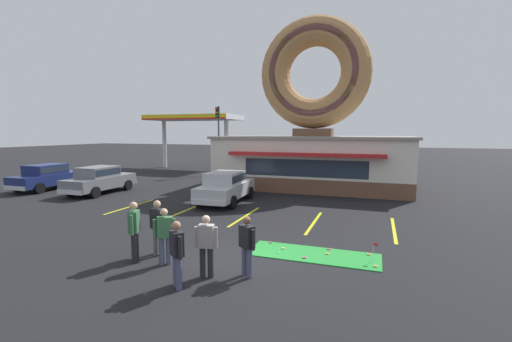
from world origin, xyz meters
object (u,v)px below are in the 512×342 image
at_px(car_grey, 99,179).
at_px(pedestrian_beanie_man, 134,228).
at_px(traffic_light_pole, 218,131).
at_px(car_silver, 226,186).
at_px(pedestrian_hooded_kid, 177,251).
at_px(putting_flag_pin, 375,247).
at_px(trash_bin, 218,182).
at_px(golf_ball, 278,253).
at_px(pedestrian_clipboard_woman, 158,225).
at_px(car_navy, 48,176).
at_px(pedestrian_leather_jacket_man, 247,244).
at_px(pedestrian_crossing_woman, 165,234).
at_px(pedestrian_blue_sweater_man, 206,243).

distance_m(car_grey, pedestrian_beanie_man, 12.33).
bearing_deg(traffic_light_pole, car_silver, -62.57).
height_order(pedestrian_hooded_kid, pedestrian_beanie_man, pedestrian_beanie_man).
height_order(putting_flag_pin, trash_bin, trash_bin).
relative_size(car_grey, traffic_light_pole, 0.79).
distance_m(golf_ball, pedestrian_hooded_kid, 3.43).
relative_size(car_silver, pedestrian_hooded_kid, 2.90).
height_order(pedestrian_clipboard_woman, pedestrian_beanie_man, pedestrian_beanie_man).
bearing_deg(traffic_light_pole, trash_bin, -64.44).
height_order(putting_flag_pin, car_navy, car_navy).
xyz_separation_m(car_navy, pedestrian_leather_jacket_man, (16.68, -8.10, -0.02)).
distance_m(car_silver, pedestrian_leather_jacket_man, 9.24).
height_order(pedestrian_clipboard_woman, trash_bin, pedestrian_clipboard_woman).
xyz_separation_m(golf_ball, pedestrian_leather_jacket_man, (-0.31, -1.78, 0.80)).
bearing_deg(golf_ball, car_silver, 125.93).
bearing_deg(traffic_light_pole, pedestrian_clipboard_woman, -69.62).
bearing_deg(pedestrian_hooded_kid, traffic_light_pole, 113.16).
distance_m(car_navy, pedestrian_beanie_man, 15.66).
height_order(golf_ball, pedestrian_crossing_woman, pedestrian_crossing_woman).
bearing_deg(car_silver, car_navy, -179.72).
bearing_deg(pedestrian_leather_jacket_man, trash_bin, 118.90).
distance_m(golf_ball, pedestrian_beanie_man, 4.20).
bearing_deg(traffic_light_pole, car_navy, -123.33).
bearing_deg(traffic_light_pole, putting_flag_pin, -52.40).
distance_m(pedestrian_beanie_man, trash_bin, 11.92).
xyz_separation_m(car_grey, car_silver, (8.21, 0.04, 0.00)).
distance_m(car_silver, pedestrian_blue_sweater_man, 9.20).
distance_m(golf_ball, pedestrian_leather_jacket_man, 1.97).
relative_size(golf_ball, trash_bin, 0.04).
relative_size(car_grey, pedestrian_hooded_kid, 2.87).
bearing_deg(pedestrian_hooded_kid, pedestrian_crossing_woman, 134.56).
relative_size(putting_flag_pin, trash_bin, 0.56).
xyz_separation_m(car_navy, pedestrian_crossing_woman, (14.27, -8.12, -0.01)).
bearing_deg(car_grey, trash_bin, 28.11).
distance_m(putting_flag_pin, pedestrian_leather_jacket_man, 3.67).
height_order(car_grey, pedestrian_leather_jacket_man, car_grey).
relative_size(putting_flag_pin, pedestrian_crossing_woman, 0.35).
bearing_deg(car_grey, pedestrian_leather_jacket_man, -32.94).
bearing_deg(pedestrian_beanie_man, trash_bin, 104.46).
bearing_deg(pedestrian_blue_sweater_man, pedestrian_hooded_kid, -115.66).
bearing_deg(pedestrian_clipboard_woman, car_navy, 151.09).
relative_size(pedestrian_hooded_kid, trash_bin, 1.64).
bearing_deg(golf_ball, pedestrian_hooded_kid, -118.79).
distance_m(pedestrian_beanie_man, traffic_light_pole, 19.99).
height_order(golf_ball, pedestrian_clipboard_woman, pedestrian_clipboard_woman).
height_order(car_silver, pedestrian_leather_jacket_man, car_silver).
distance_m(pedestrian_blue_sweater_man, traffic_light_pole, 21.16).
height_order(pedestrian_leather_jacket_man, trash_bin, pedestrian_leather_jacket_man).
relative_size(pedestrian_leather_jacket_man, pedestrian_beanie_man, 0.91).
bearing_deg(pedestrian_crossing_woman, putting_flag_pin, 20.75).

